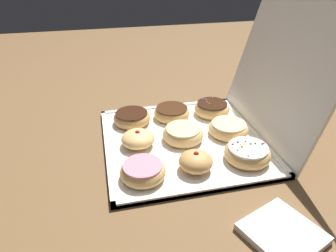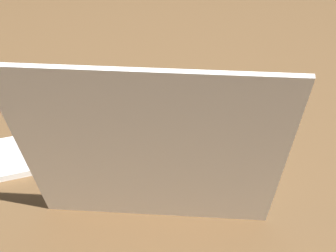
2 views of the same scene
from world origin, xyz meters
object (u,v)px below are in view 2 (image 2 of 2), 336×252
object	(u,v)px
glazed_ring_donut_4	(166,132)
pink_frosted_donut_2	(115,95)
glazed_ring_donut_7	(160,173)
sprinkle_donut_6	(220,174)
chocolate_frosted_donut_3	(221,134)
napkin_stack	(0,159)
jelly_filled_donut_1	(169,99)
sprinkle_donut_8	(99,169)
jelly_filled_donut_5	(106,126)
donut_box	(164,139)
chocolate_frosted_donut_0	(218,101)

from	to	relation	value
glazed_ring_donut_4	pink_frosted_donut_2	bearing A→B (deg)	-44.51
pink_frosted_donut_2	glazed_ring_donut_7	world-z (taller)	pink_frosted_donut_2
sprinkle_donut_6	chocolate_frosted_donut_3	bearing A→B (deg)	-92.44
pink_frosted_donut_2	chocolate_frosted_donut_3	size ratio (longest dim) A/B	0.95
glazed_ring_donut_4	napkin_stack	size ratio (longest dim) A/B	0.89
pink_frosted_donut_2	chocolate_frosted_donut_3	xyz separation A→B (m)	(-0.27, 0.14, -0.00)
jelly_filled_donut_1	sprinkle_donut_6	world-z (taller)	jelly_filled_donut_1
glazed_ring_donut_7	napkin_stack	bearing A→B (deg)	-6.09
sprinkle_donut_8	jelly_filled_donut_5	bearing A→B (deg)	-86.78
sprinkle_donut_6	jelly_filled_donut_5	bearing A→B (deg)	-27.70
donut_box	jelly_filled_donut_5	distance (m)	0.14
jelly_filled_donut_1	chocolate_frosted_donut_3	distance (m)	0.18
pink_frosted_donut_2	glazed_ring_donut_7	size ratio (longest dim) A/B	0.94
glazed_ring_donut_7	sprinkle_donut_8	distance (m)	0.13
jelly_filled_donut_1	donut_box	bearing A→B (deg)	88.34
jelly_filled_donut_5	sprinkle_donut_6	distance (m)	0.30
jelly_filled_donut_1	chocolate_frosted_donut_3	world-z (taller)	jelly_filled_donut_1
napkin_stack	chocolate_frosted_donut_3	bearing A→B (deg)	-168.74
pink_frosted_donut_2	napkin_stack	bearing A→B (deg)	46.38
chocolate_frosted_donut_0	sprinkle_donut_6	world-z (taller)	sprinkle_donut_6
napkin_stack	chocolate_frosted_donut_0	bearing A→B (deg)	-155.24
jelly_filled_donut_5	sprinkle_donut_8	distance (m)	0.14
jelly_filled_donut_1	glazed_ring_donut_4	size ratio (longest dim) A/B	0.79
jelly_filled_donut_1	glazed_ring_donut_7	distance (m)	0.27
donut_box	sprinkle_donut_6	bearing A→B (deg)	133.79
sprinkle_donut_6	chocolate_frosted_donut_0	bearing A→B (deg)	-90.19
glazed_ring_donut_4	chocolate_frosted_donut_3	bearing A→B (deg)	-177.99
jelly_filled_donut_5	sprinkle_donut_8	world-z (taller)	jelly_filled_donut_5
glazed_ring_donut_7	donut_box	bearing A→B (deg)	-89.24
chocolate_frosted_donut_0	glazed_ring_donut_4	size ratio (longest dim) A/B	0.98
glazed_ring_donut_7	napkin_stack	distance (m)	0.37
glazed_ring_donut_7	sprinkle_donut_8	size ratio (longest dim) A/B	0.98
jelly_filled_donut_1	sprinkle_donut_6	size ratio (longest dim) A/B	0.80
donut_box	napkin_stack	xyz separation A→B (m)	(0.37, 0.10, 0.00)
chocolate_frosted_donut_3	sprinkle_donut_6	world-z (taller)	sprinkle_donut_6
pink_frosted_donut_2	glazed_ring_donut_4	bearing A→B (deg)	135.49
jelly_filled_donut_5	napkin_stack	xyz separation A→B (m)	(0.23, 0.11, -0.03)
sprinkle_donut_8	glazed_ring_donut_7	bearing A→B (deg)	178.94
chocolate_frosted_donut_3	glazed_ring_donut_4	xyz separation A→B (m)	(0.13, 0.00, 0.00)
chocolate_frosted_donut_3	sprinkle_donut_6	size ratio (longest dim) A/B	1.01
donut_box	chocolate_frosted_donut_3	xyz separation A→B (m)	(-0.13, -0.00, 0.02)
glazed_ring_donut_4	napkin_stack	bearing A→B (deg)	14.40
pink_frosted_donut_2	glazed_ring_donut_4	distance (m)	0.20
glazed_ring_donut_7	chocolate_frosted_donut_0	bearing A→B (deg)	-115.54
glazed_ring_donut_4	sprinkle_donut_6	bearing A→B (deg)	133.66
pink_frosted_donut_2	glazed_ring_donut_7	distance (m)	0.31
sprinkle_donut_8	glazed_ring_donut_4	bearing A→B (deg)	-135.67
glazed_ring_donut_4	sprinkle_donut_6	world-z (taller)	sprinkle_donut_6
donut_box	chocolate_frosted_donut_3	world-z (taller)	chocolate_frosted_donut_3
donut_box	chocolate_frosted_donut_0	bearing A→B (deg)	-135.11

